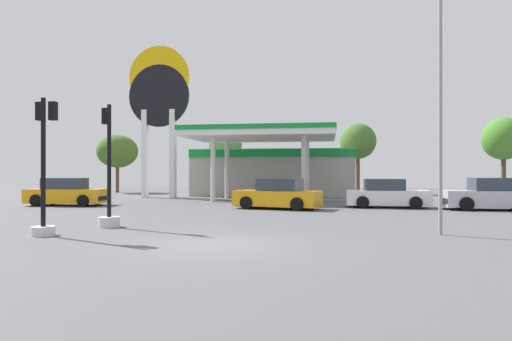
# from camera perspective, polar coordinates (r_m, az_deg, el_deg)

# --- Properties ---
(ground_plane) EXTENTS (90.00, 90.00, 0.00)m
(ground_plane) POSITION_cam_1_polar(r_m,az_deg,el_deg) (12.21, -5.31, -9.34)
(ground_plane) COLOR #56565B
(ground_plane) RESTS_ON ground
(gas_station) EXTENTS (12.80, 13.24, 4.82)m
(gas_station) POSITION_cam_1_polar(r_m,az_deg,el_deg) (36.32, 2.10, 0.34)
(gas_station) COLOR #ADA89E
(gas_station) RESTS_ON ground
(station_pole_sign) EXTENTS (4.70, 0.56, 11.44)m
(station_pole_sign) POSITION_cam_1_polar(r_m,az_deg,el_deg) (35.40, -12.09, 8.44)
(station_pole_sign) COLOR white
(station_pole_sign) RESTS_ON ground
(car_0) EXTENTS (4.74, 2.83, 1.59)m
(car_0) POSITION_cam_1_polar(r_m,az_deg,el_deg) (23.81, 2.76, -3.10)
(car_0) COLOR black
(car_0) RESTS_ON ground
(car_1) EXTENTS (4.37, 2.03, 1.56)m
(car_1) POSITION_cam_1_polar(r_m,az_deg,el_deg) (25.66, 16.08, -2.92)
(car_1) COLOR black
(car_1) RESTS_ON ground
(car_2) EXTENTS (4.56, 2.30, 1.58)m
(car_2) POSITION_cam_1_polar(r_m,az_deg,el_deg) (28.32, -22.63, -2.62)
(car_2) COLOR black
(car_2) RESTS_ON ground
(car_3) EXTENTS (4.60, 2.14, 1.64)m
(car_3) POSITION_cam_1_polar(r_m,az_deg,el_deg) (26.03, 27.45, -2.79)
(car_3) COLOR black
(car_3) RESTS_ON ground
(traffic_signal_0) EXTENTS (0.70, 0.71, 4.20)m
(traffic_signal_0) POSITION_cam_1_polar(r_m,az_deg,el_deg) (15.29, -25.07, -1.45)
(traffic_signal_0) COLOR silver
(traffic_signal_0) RESTS_ON ground
(traffic_signal_1) EXTENTS (0.74, 0.74, 4.31)m
(traffic_signal_1) POSITION_cam_1_polar(r_m,az_deg,el_deg) (16.80, -18.01, -2.91)
(traffic_signal_1) COLOR silver
(traffic_signal_1) RESTS_ON ground
(tree_0) EXTENTS (3.78, 3.78, 5.39)m
(tree_0) POSITION_cam_1_polar(r_m,az_deg,el_deg) (44.35, -17.01, 2.31)
(tree_0) COLOR brown
(tree_0) RESTS_ON ground
(tree_1) EXTENTS (3.06, 3.06, 6.00)m
(tree_1) POSITION_cam_1_polar(r_m,az_deg,el_deg) (42.15, -3.87, 3.22)
(tree_1) COLOR brown
(tree_1) RESTS_ON ground
(tree_2) EXTENTS (3.23, 3.23, 6.26)m
(tree_2) POSITION_cam_1_polar(r_m,az_deg,el_deg) (41.62, 12.68, 3.57)
(tree_2) COLOR brown
(tree_2) RESTS_ON ground
(tree_3) EXTENTS (3.35, 3.35, 6.32)m
(tree_3) POSITION_cam_1_polar(r_m,az_deg,el_deg) (41.79, 28.66, 3.49)
(tree_3) COLOR brown
(tree_3) RESTS_ON ground
(corner_streetlamp) EXTENTS (0.24, 1.48, 7.90)m
(corner_streetlamp) POSITION_cam_1_polar(r_m,az_deg,el_deg) (15.13, 22.31, 10.24)
(corner_streetlamp) COLOR gray
(corner_streetlamp) RESTS_ON ground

